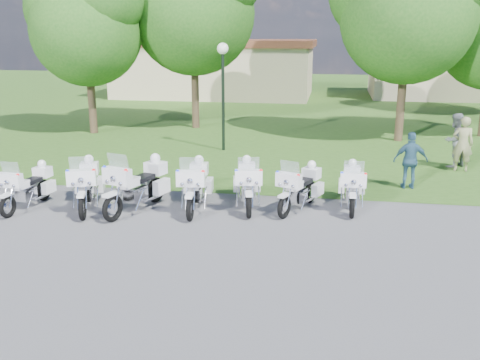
% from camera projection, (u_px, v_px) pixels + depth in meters
% --- Properties ---
extents(ground, '(100.00, 100.00, 0.00)m').
position_uv_depth(ground, '(214.00, 230.00, 12.91)').
color(ground, '#545459').
rests_on(ground, ground).
extents(grass_lawn, '(100.00, 48.00, 0.01)m').
position_uv_depth(grass_lawn, '(295.00, 99.00, 38.55)').
color(grass_lawn, '#325A1C').
rests_on(grass_lawn, ground).
extents(motorcycle_1, '(0.82, 2.13, 1.43)m').
position_uv_depth(motorcycle_1, '(28.00, 186.00, 14.45)').
color(motorcycle_1, black).
rests_on(motorcycle_1, ground).
extents(motorcycle_2, '(1.24, 2.31, 1.60)m').
position_uv_depth(motorcycle_2, '(87.00, 184.00, 14.37)').
color(motorcycle_2, black).
rests_on(motorcycle_2, ground).
extents(motorcycle_3, '(1.32, 2.45, 1.70)m').
position_uv_depth(motorcycle_3, '(138.00, 184.00, 14.21)').
color(motorcycle_3, black).
rests_on(motorcycle_3, ground).
extents(motorcycle_4, '(0.92, 2.38, 1.60)m').
position_uv_depth(motorcycle_4, '(196.00, 185.00, 14.32)').
color(motorcycle_4, black).
rests_on(motorcycle_4, ground).
extents(motorcycle_5, '(1.03, 2.29, 1.55)m').
position_uv_depth(motorcycle_5, '(247.00, 183.00, 14.51)').
color(motorcycle_5, black).
rests_on(motorcycle_5, ground).
extents(motorcycle_6, '(1.24, 2.07, 1.47)m').
position_uv_depth(motorcycle_6, '(300.00, 187.00, 14.30)').
color(motorcycle_6, black).
rests_on(motorcycle_6, ground).
extents(motorcycle_7, '(0.72, 2.17, 1.46)m').
position_uv_depth(motorcycle_7, '(352.00, 186.00, 14.44)').
color(motorcycle_7, black).
rests_on(motorcycle_7, ground).
extents(lamp_post, '(0.44, 0.44, 4.23)m').
position_uv_depth(lamp_post, '(223.00, 70.00, 20.82)').
color(lamp_post, black).
rests_on(lamp_post, ground).
extents(tree_0, '(5.86, 5.00, 7.81)m').
position_uv_depth(tree_0, '(85.00, 20.00, 24.06)').
color(tree_0, '#38281C').
rests_on(tree_0, ground).
extents(tree_1, '(6.87, 5.86, 9.16)m').
position_uv_depth(tree_1, '(192.00, 1.00, 25.23)').
color(tree_1, '#38281C').
rests_on(tree_1, ground).
extents(tree_2, '(6.57, 5.60, 8.76)m').
position_uv_depth(tree_2, '(408.00, 3.00, 22.07)').
color(tree_2, '#38281C').
rests_on(tree_2, ground).
extents(building_west, '(14.56, 8.32, 4.10)m').
position_uv_depth(building_west, '(216.00, 68.00, 39.93)').
color(building_west, '#C8B590').
rests_on(building_west, ground).
extents(building_east, '(11.44, 7.28, 4.10)m').
position_uv_depth(building_east, '(449.00, 69.00, 39.05)').
color(building_east, '#C8B590').
rests_on(building_east, ground).
extents(bystander_a, '(0.73, 0.53, 1.88)m').
position_uv_depth(bystander_a, '(463.00, 144.00, 18.16)').
color(bystander_a, '#898B5E').
rests_on(bystander_a, ground).
extents(bystander_b, '(1.17, 1.16, 1.90)m').
position_uv_depth(bystander_b, '(455.00, 140.00, 18.73)').
color(bystander_b, slate).
rests_on(bystander_b, ground).
extents(bystander_c, '(1.05, 0.51, 1.74)m').
position_uv_depth(bystander_c, '(410.00, 161.00, 16.14)').
color(bystander_c, '#2F5771').
rests_on(bystander_c, ground).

